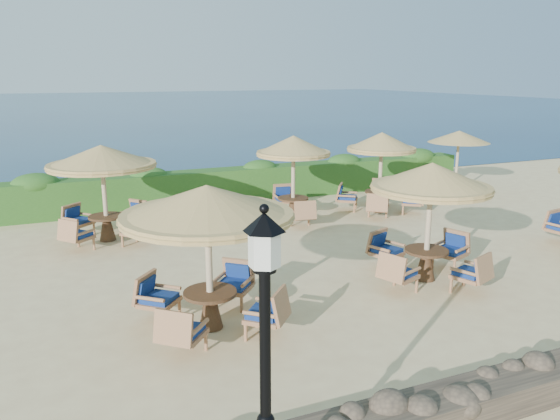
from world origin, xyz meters
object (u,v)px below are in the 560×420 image
object	(u,v)px
cafe_set_3	(103,175)
cafe_set_4	(293,160)
cafe_set_1	(430,203)
cafe_set_5	(381,163)
lamp_post	(265,389)
cafe_set_0	(208,228)
extra_parasol	(459,137)

from	to	relation	value
cafe_set_3	cafe_set_4	world-z (taller)	same
cafe_set_1	cafe_set_3	distance (m)	8.56
cafe_set_3	cafe_set_5	xyz separation A→B (m)	(8.70, -0.20, -0.20)
lamp_post	cafe_set_0	distance (m)	4.59
cafe_set_1	extra_parasol	bearing A→B (deg)	45.96
extra_parasol	cafe_set_3	bearing A→B (deg)	-174.89
cafe_set_4	cafe_set_0	bearing A→B (deg)	-125.36
extra_parasol	cafe_set_0	size ratio (longest dim) A/B	0.79
cafe_set_1	cafe_set_3	size ratio (longest dim) A/B	0.99
cafe_set_4	cafe_set_5	world-z (taller)	same
cafe_set_1	cafe_set_4	xyz separation A→B (m)	(-0.58, 5.92, 0.13)
lamp_post	extra_parasol	size ratio (longest dim) A/B	1.38
cafe_set_3	cafe_set_4	xyz separation A→B (m)	(5.66, 0.05, 0.05)
cafe_set_0	cafe_set_4	distance (m)	7.80
lamp_post	cafe_set_1	bearing A→B (deg)	40.58
extra_parasol	cafe_set_1	distance (m)	9.79
cafe_set_0	extra_parasol	bearing A→B (deg)	32.15
lamp_post	cafe_set_3	size ratio (longest dim) A/B	1.14
extra_parasol	cafe_set_5	distance (m)	4.58
cafe_set_0	cafe_set_3	world-z (taller)	same
cafe_set_1	cafe_set_3	bearing A→B (deg)	136.73
cafe_set_0	lamp_post	bearing A→B (deg)	-98.90
extra_parasol	cafe_set_1	size ratio (longest dim) A/B	0.84
lamp_post	cafe_set_0	size ratio (longest dim) A/B	1.08
cafe_set_3	cafe_set_4	size ratio (longest dim) A/B	1.01
cafe_set_3	extra_parasol	bearing A→B (deg)	5.11
cafe_set_5	cafe_set_3	bearing A→B (deg)	178.71
extra_parasol	cafe_set_5	world-z (taller)	cafe_set_5
lamp_post	cafe_set_4	xyz separation A→B (m)	(5.22, 10.88, 0.35)
cafe_set_0	cafe_set_4	xyz separation A→B (m)	(4.51, 6.36, 0.02)
cafe_set_0	cafe_set_3	size ratio (longest dim) A/B	1.05
lamp_post	cafe_set_0	bearing A→B (deg)	81.10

